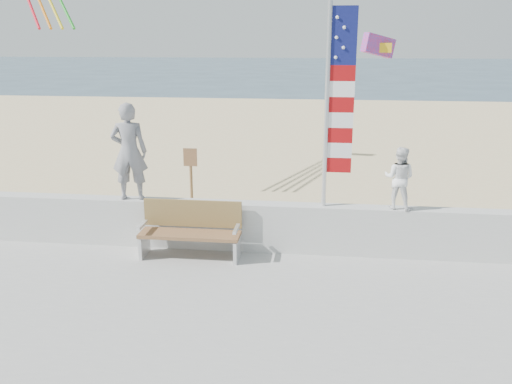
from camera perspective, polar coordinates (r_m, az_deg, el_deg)
ground at (r=8.52m, az=-2.86°, el=-12.07°), size 220.00×220.00×0.00m
sand at (r=16.93m, az=2.28°, el=2.38°), size 90.00×40.00×0.08m
seawall at (r=10.08m, az=-0.99°, el=-3.59°), size 30.00×0.35×0.90m
adult at (r=10.23m, az=-13.21°, el=4.15°), size 0.72×0.53×1.81m
child at (r=9.80m, az=14.84°, el=1.43°), size 0.65×0.58×1.11m
bench at (r=9.81m, az=-6.88°, el=-3.90°), size 1.80×0.57×1.00m
flag at (r=9.46m, az=8.27°, el=9.68°), size 0.50×0.08×3.50m
parafoil_kite at (r=13.47m, az=12.84°, el=14.77°), size 0.85×0.64×0.60m
sign at (r=12.77m, az=-6.87°, el=1.97°), size 0.32×0.07×1.46m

